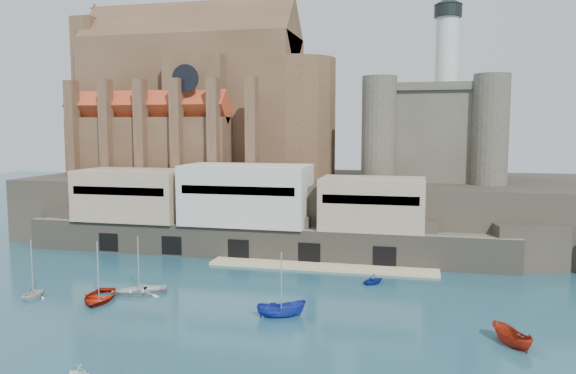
# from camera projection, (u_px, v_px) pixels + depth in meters

# --- Properties ---
(ground) EXTENTS (300.00, 300.00, 0.00)m
(ground) POSITION_uv_depth(u_px,v_px,m) (272.00, 310.00, 56.65)
(ground) COLOR #184252
(ground) RESTS_ON ground
(promontory) EXTENTS (100.00, 36.00, 10.00)m
(promontory) POSITION_uv_depth(u_px,v_px,m) (331.00, 208.00, 94.27)
(promontory) COLOR black
(promontory) RESTS_ON ground
(quay) EXTENTS (70.00, 12.00, 13.05)m
(quay) POSITION_uv_depth(u_px,v_px,m) (245.00, 213.00, 80.66)
(quay) COLOR #655F50
(quay) RESTS_ON ground
(church) EXTENTS (47.00, 25.93, 30.51)m
(church) POSITION_uv_depth(u_px,v_px,m) (202.00, 106.00, 100.32)
(church) COLOR #4F3724
(church) RESTS_ON promontory
(castle_keep) EXTENTS (21.20, 21.20, 29.30)m
(castle_keep) POSITION_uv_depth(u_px,v_px,m) (433.00, 128.00, 90.78)
(castle_keep) COLOR #454236
(castle_keep) RESTS_ON promontory
(boat_0) EXTENTS (4.70, 2.44, 6.32)m
(boat_0) POSITION_uv_depth(u_px,v_px,m) (99.00, 300.00, 59.76)
(boat_0) COLOR #921606
(boat_0) RESTS_ON ground
(boat_2) EXTENTS (2.42, 2.39, 4.87)m
(boat_2) POSITION_uv_depth(u_px,v_px,m) (281.00, 317.00, 54.59)
(boat_2) COLOR #1A2EA0
(boat_2) RESTS_ON ground
(boat_4) EXTENTS (3.08, 2.01, 3.43)m
(boat_4) POSITION_uv_depth(u_px,v_px,m) (34.00, 298.00, 60.50)
(boat_4) COLOR silver
(boat_4) RESTS_ON ground
(boat_5) EXTENTS (2.39, 2.41, 4.60)m
(boat_5) POSITION_uv_depth(u_px,v_px,m) (511.00, 345.00, 47.53)
(boat_5) COLOR #9D250F
(boat_5) RESTS_ON ground
(boat_6) EXTENTS (3.14, 4.38, 6.03)m
(boat_6) POSITION_uv_depth(u_px,v_px,m) (139.00, 293.00, 62.35)
(boat_6) COLOR silver
(boat_6) RESTS_ON ground
(boat_7) EXTENTS (3.02, 2.93, 3.04)m
(boat_7) POSITION_uv_depth(u_px,v_px,m) (373.00, 284.00, 66.02)
(boat_7) COLOR navy
(boat_7) RESTS_ON ground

